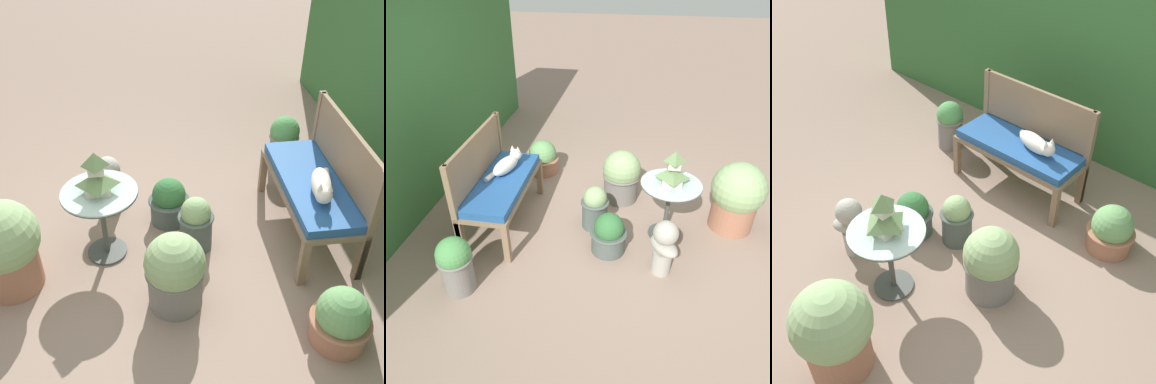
{
  "view_description": "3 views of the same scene",
  "coord_description": "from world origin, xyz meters",
  "views": [
    {
      "loc": [
        2.85,
        -0.3,
        2.82
      ],
      "look_at": [
        -0.19,
        0.1,
        0.49
      ],
      "focal_mm": 45.0,
      "sensor_mm": 36.0,
      "label": 1
    },
    {
      "loc": [
        -3.29,
        -0.26,
        2.56
      ],
      "look_at": [
        -0.13,
        0.3,
        0.44
      ],
      "focal_mm": 35.0,
      "sensor_mm": 36.0,
      "label": 2
    },
    {
      "loc": [
        2.04,
        -2.11,
        3.12
      ],
      "look_at": [
        -0.18,
        0.31,
        0.39
      ],
      "focal_mm": 45.0,
      "sensor_mm": 36.0,
      "label": 3
    }
  ],
  "objects": [
    {
      "name": "foliage_hedge_back",
      "position": [
        0.0,
        2.55,
        1.18
      ],
      "size": [
        6.4,
        1.05,
        2.35
      ],
      "primitive_type": "cube",
      "color": "#336633",
      "rests_on": "ground"
    },
    {
      "name": "patio_table",
      "position": [
        -0.11,
        -0.62,
        0.49
      ],
      "size": [
        0.59,
        0.59,
        0.63
      ],
      "color": "#424742",
      "rests_on": "ground"
    },
    {
      "name": "potted_plant_table_far",
      "position": [
        -1.19,
        1.17,
        0.29
      ],
      "size": [
        0.3,
        0.3,
        0.56
      ],
      "color": "slate",
      "rests_on": "ground"
    },
    {
      "name": "ground",
      "position": [
        0.0,
        0.0,
        0.0
      ],
      "size": [
        30.0,
        30.0,
        0.0
      ],
      "primitive_type": "plane",
      "color": "gray"
    },
    {
      "name": "bench_backrest",
      "position": [
        -0.18,
        1.33,
        0.71
      ],
      "size": [
        1.28,
        0.06,
        1.01
      ],
      "color": "#7F664C",
      "rests_on": "ground"
    },
    {
      "name": "potted_plant_table_near",
      "position": [
        0.48,
        -0.11,
        0.31
      ],
      "size": [
        0.44,
        0.44,
        0.62
      ],
      "color": "slate",
      "rests_on": "ground"
    },
    {
      "name": "potted_plant_bench_right",
      "position": [
        0.15,
        -1.32,
        0.39
      ],
      "size": [
        0.55,
        0.55,
        0.76
      ],
      "color": "#9E664C",
      "rests_on": "ground"
    },
    {
      "name": "pagoda_birdhouse",
      "position": [
        -0.11,
        -0.62,
        0.78
      ],
      "size": [
        0.25,
        0.25,
        0.35
      ],
      "color": "beige",
      "rests_on": "patio_table"
    },
    {
      "name": "cat",
      "position": [
        0.02,
        1.09,
        0.62
      ],
      "size": [
        0.5,
        0.29,
        0.22
      ],
      "rotation": [
        0.0,
        0.0,
        -0.27
      ],
      "color": "silver",
      "rests_on": "garden_bench"
    },
    {
      "name": "garden_bust",
      "position": [
        -0.66,
        -0.58,
        0.32
      ],
      "size": [
        0.36,
        0.34,
        0.57
      ],
      "rotation": [
        0.0,
        0.0,
        0.65
      ],
      "color": "#A39E93",
      "rests_on": "ground"
    },
    {
      "name": "potted_plant_hedge_corner",
      "position": [
        0.95,
        0.96,
        0.2
      ],
      "size": [
        0.42,
        0.42,
        0.45
      ],
      "color": "#9E664C",
      "rests_on": "ground"
    },
    {
      "name": "potted_plant_patio_mid",
      "position": [
        -0.46,
        -0.06,
        0.2
      ],
      "size": [
        0.37,
        0.37,
        0.43
      ],
      "color": "#4C5651",
      "rests_on": "ground"
    },
    {
      "name": "garden_bench",
      "position": [
        -0.18,
        1.09,
        0.45
      ],
      "size": [
        1.28,
        0.51,
        0.53
      ],
      "color": "#7F664C",
      "rests_on": "ground"
    },
    {
      "name": "potted_plant_path_edge",
      "position": [
        -0.1,
        0.12,
        0.25
      ],
      "size": [
        0.3,
        0.3,
        0.49
      ],
      "color": "#4C5651",
      "rests_on": "ground"
    }
  ]
}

